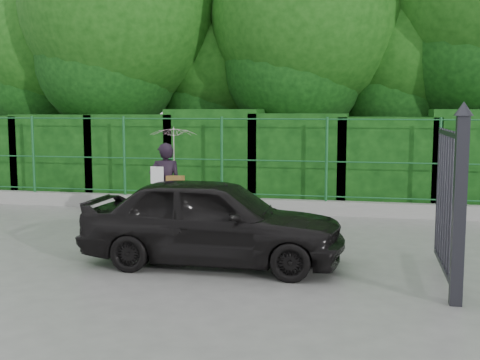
# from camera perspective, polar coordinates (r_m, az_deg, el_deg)

# --- Properties ---
(ground) EXTENTS (80.00, 80.00, 0.00)m
(ground) POSITION_cam_1_polar(r_m,az_deg,el_deg) (9.38, -10.74, -7.39)
(ground) COLOR gray
(kerb) EXTENTS (14.00, 0.25, 0.30)m
(kerb) POSITION_cam_1_polar(r_m,az_deg,el_deg) (13.52, -3.37, -2.26)
(kerb) COLOR #9E9E99
(kerb) RESTS_ON ground
(fence) EXTENTS (14.13, 0.06, 1.80)m
(fence) POSITION_cam_1_polar(r_m,az_deg,el_deg) (13.34, -2.49, 2.16)
(fence) COLOR #1A5B2B
(fence) RESTS_ON kerb
(hedge) EXTENTS (14.20, 1.20, 2.26)m
(hedge) POSITION_cam_1_polar(r_m,az_deg,el_deg) (14.35, -2.09, 2.02)
(hedge) COLOR black
(hedge) RESTS_ON ground
(trees) EXTENTS (17.10, 6.15, 8.08)m
(trees) POSITION_cam_1_polar(r_m,az_deg,el_deg) (16.45, 3.59, 14.98)
(trees) COLOR black
(trees) RESTS_ON ground
(gate) EXTENTS (0.22, 2.33, 2.36)m
(gate) POSITION_cam_1_polar(r_m,az_deg,el_deg) (7.79, 19.61, -1.66)
(gate) COLOR #24242A
(gate) RESTS_ON ground
(woman) EXTENTS (0.92, 0.86, 1.94)m
(woman) POSITION_cam_1_polar(r_m,az_deg,el_deg) (11.33, -6.63, 1.56)
(woman) COLOR black
(woman) RESTS_ON ground
(car) EXTENTS (3.84, 1.58, 1.30)m
(car) POSITION_cam_1_polar(r_m,az_deg,el_deg) (8.81, -2.56, -3.86)
(car) COLOR black
(car) RESTS_ON ground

